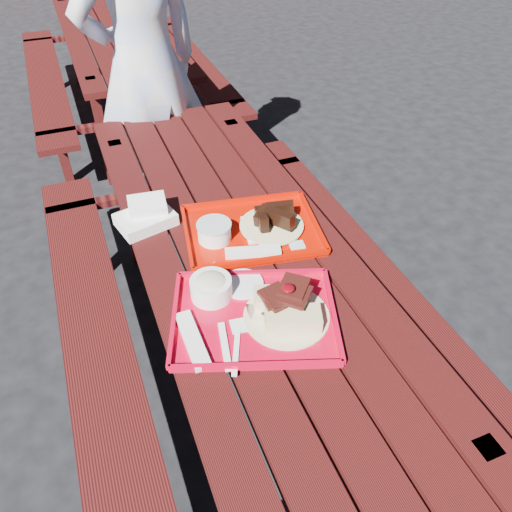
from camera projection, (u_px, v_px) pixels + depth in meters
name	position (u px, v px, depth m)	size (l,w,h in m)	color
ground	(244.00, 369.00, 2.32)	(60.00, 60.00, 0.00)	black
picnic_table_near	(242.00, 283.00, 1.95)	(1.41, 2.40, 0.75)	#44100D
picnic_table_far	(118.00, 53.00, 3.92)	(1.41, 2.40, 0.75)	#44100D
near_tray	(254.00, 306.00, 1.54)	(0.60, 0.53, 0.16)	red
far_tray	(250.00, 229.00, 1.86)	(0.55, 0.46, 0.08)	#B90E00
white_cloth	(146.00, 215.00, 1.91)	(0.24, 0.20, 0.08)	white
person	(145.00, 67.00, 2.59)	(0.70, 0.46, 1.93)	#BCD1F7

